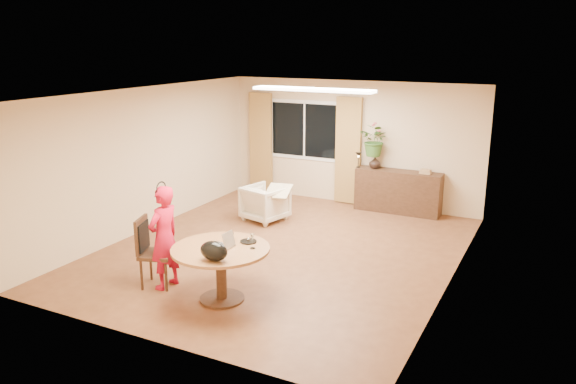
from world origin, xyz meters
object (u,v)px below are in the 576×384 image
Objects in this scene: dining_chair at (157,252)px; sideboard at (398,192)px; child at (164,237)px; dining_table at (221,259)px; armchair at (265,203)px.

sideboard is (2.05, 5.00, -0.07)m from dining_chair.
child is (0.13, 0.02, 0.24)m from dining_chair.
dining_chair reaches higher than dining_table.
child is at bearing -179.84° from dining_table.
dining_table is 1.73× the size of armchair.
child reaches higher than dining_chair.
child is (-0.93, -0.00, 0.15)m from dining_table.
dining_chair is at bearing -112.26° from sideboard.
dining_table reaches higher than armchair.
dining_table is at bearing -101.24° from sideboard.
sideboard reaches higher than armchair.
armchair is (-0.10, 3.33, -0.16)m from dining_chair.
armchair is (-1.16, 3.31, -0.24)m from dining_table.
child is 1.96× the size of armchair.
dining_chair is at bearing -178.93° from dining_table.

